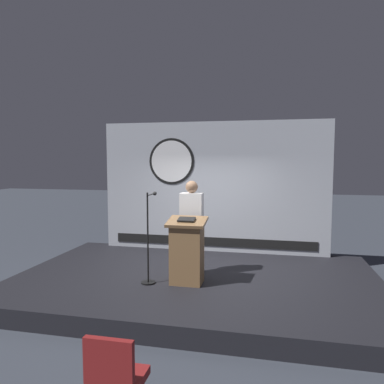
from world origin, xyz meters
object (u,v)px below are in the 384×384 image
at_px(speaker_person, 192,227).
at_px(audience_chair_left, 115,376).
at_px(podium, 187,251).
at_px(microphone_stand, 149,251).

xyz_separation_m(speaker_person, audience_chair_left, (0.08, -3.49, -0.67)).
xyz_separation_m(podium, microphone_stand, (-0.63, -0.10, -0.00)).
height_order(podium, microphone_stand, microphone_stand).
xyz_separation_m(speaker_person, microphone_stand, (-0.61, -0.58, -0.33)).
height_order(speaker_person, audience_chair_left, speaker_person).
bearing_deg(audience_chair_left, speaker_person, 91.39).
relative_size(speaker_person, audience_chair_left, 1.91).
distance_m(microphone_stand, audience_chair_left, 3.01).
relative_size(speaker_person, microphone_stand, 1.11).
bearing_deg(podium, microphone_stand, -171.33).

